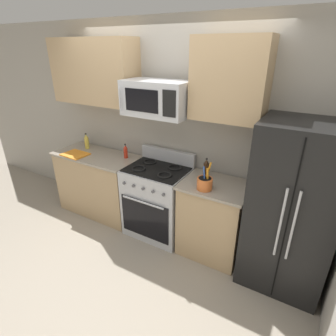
% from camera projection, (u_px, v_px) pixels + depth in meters
% --- Properties ---
extents(ground_plane, '(16.00, 16.00, 0.00)m').
position_uv_depth(ground_plane, '(127.00, 262.00, 3.10)').
color(ground_plane, gray).
extents(wall_back, '(8.00, 0.10, 2.60)m').
position_uv_depth(wall_back, '(172.00, 131.00, 3.39)').
color(wall_back, '#9E998E').
rests_on(wall_back, ground).
extents(counter_left, '(1.23, 0.59, 0.91)m').
position_uv_depth(counter_left, '(99.00, 183.00, 3.91)').
color(counter_left, tan).
rests_on(counter_left, ground).
extents(range_oven, '(0.76, 0.63, 1.09)m').
position_uv_depth(range_oven, '(158.00, 200.00, 3.45)').
color(range_oven, '#B2B5BA').
rests_on(range_oven, ground).
extents(counter_right, '(0.74, 0.59, 0.91)m').
position_uv_depth(counter_right, '(213.00, 219.00, 3.11)').
color(counter_right, tan).
rests_on(counter_right, ground).
extents(refrigerator, '(0.78, 0.70, 1.71)m').
position_uv_depth(refrigerator, '(292.00, 209.00, 2.57)').
color(refrigerator, black).
rests_on(refrigerator, ground).
extents(microwave, '(0.75, 0.44, 0.38)m').
position_uv_depth(microwave, '(157.00, 98.00, 2.93)').
color(microwave, '#B2B5BA').
extents(upper_cabinets_left, '(1.22, 0.34, 0.79)m').
position_uv_depth(upper_cabinets_left, '(94.00, 72.00, 3.39)').
color(upper_cabinets_left, tan).
extents(upper_cabinets_right, '(0.73, 0.34, 0.79)m').
position_uv_depth(upper_cabinets_right, '(230.00, 80.00, 2.58)').
color(upper_cabinets_right, tan).
extents(utensil_crock, '(0.16, 0.16, 0.30)m').
position_uv_depth(utensil_crock, '(205.00, 183.00, 2.80)').
color(utensil_crock, '#D1662D').
rests_on(utensil_crock, counter_right).
extents(cutting_board, '(0.36, 0.29, 0.02)m').
position_uv_depth(cutting_board, '(75.00, 154.00, 3.71)').
color(cutting_board, orange).
rests_on(cutting_board, counter_left).
extents(bottle_soy, '(0.06, 0.06, 0.23)m').
position_uv_depth(bottle_soy, '(206.00, 168.00, 3.05)').
color(bottle_soy, '#382314').
rests_on(bottle_soy, counter_right).
extents(bottle_oil, '(0.06, 0.06, 0.23)m').
position_uv_depth(bottle_oil, '(87.00, 142.00, 3.91)').
color(bottle_oil, gold).
rests_on(bottle_oil, counter_left).
extents(bottle_hot_sauce, '(0.05, 0.05, 0.19)m').
position_uv_depth(bottle_hot_sauce, '(126.00, 152.00, 3.58)').
color(bottle_hot_sauce, red).
rests_on(bottle_hot_sauce, counter_left).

